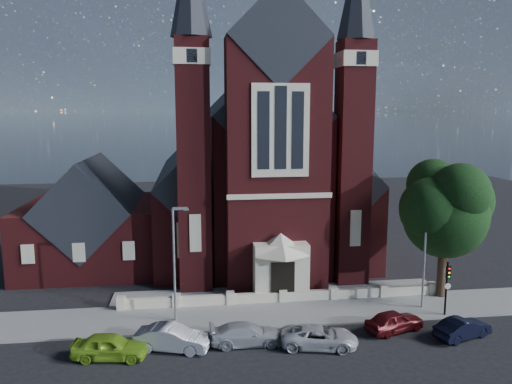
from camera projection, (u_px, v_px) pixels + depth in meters
ground at (266, 268)px, 46.38m from camera, size 120.00×120.00×0.00m
pavement_strip at (288, 313)px, 36.10m from camera, size 60.00×5.00×0.12m
forecourt_paving at (278, 293)px, 40.02m from camera, size 26.00×3.00×0.14m
forecourt_wall at (283, 302)px, 38.06m from camera, size 24.00×0.40×0.90m
church at (255, 171)px, 52.85m from camera, size 20.01×34.90×29.20m
parish_hall at (93, 224)px, 46.65m from camera, size 12.00×12.20×10.24m
street_tree at (449, 211)px, 37.77m from camera, size 6.40×6.60×10.70m
street_lamp_left at (175, 258)px, 33.87m from camera, size 1.16×0.22×8.09m
street_lamp_right at (426, 248)px, 36.16m from camera, size 1.16×0.22×8.09m
traffic_signal at (447, 282)px, 35.05m from camera, size 0.28×0.42×4.00m
car_lime_van at (110, 346)px, 29.34m from camera, size 4.59×2.32×1.50m
car_silver_a at (172, 338)px, 30.40m from camera, size 4.84×2.78×1.51m
car_silver_b at (247, 334)px, 31.15m from camera, size 4.64×1.92×1.34m
car_white_suv at (319, 337)px, 30.79m from camera, size 5.10×3.12×1.32m
car_dark_red at (394, 321)px, 33.01m from camera, size 4.44×2.93×1.41m
car_navy at (463, 328)px, 32.04m from camera, size 4.20×2.63×1.31m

